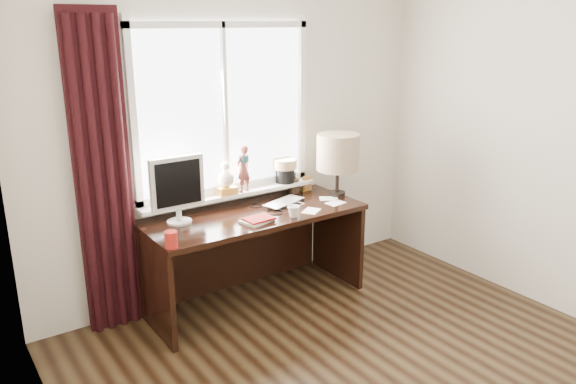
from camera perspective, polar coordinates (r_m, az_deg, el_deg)
wall_back at (r=4.51m, az=-4.92°, el=6.06°), size 3.50×0.00×2.60m
wall_left at (r=2.08m, az=-19.61°, el=-8.18°), size 0.00×4.00×2.60m
laptop at (r=4.46m, az=-0.41°, el=-1.09°), size 0.42×0.34×0.03m
mug at (r=4.17m, az=0.55°, el=-1.94°), size 0.12×0.12×0.09m
red_cup at (r=3.69m, az=-11.78°, el=-4.75°), size 0.08×0.08×0.11m
window at (r=4.40m, az=-6.07°, el=5.86°), size 1.52×0.20×1.40m
curtain at (r=4.04m, az=-18.25°, el=1.26°), size 0.38×0.09×2.25m
desk at (r=4.45m, az=-4.02°, el=-4.71°), size 1.70×0.70×0.75m
monitor at (r=4.06m, az=-11.18°, el=0.62°), size 0.40×0.18×0.49m
notebook_stack at (r=4.09m, az=-3.09°, el=-2.84°), size 0.25×0.21×0.03m
brush_holder at (r=4.76m, az=0.58°, el=0.66°), size 0.09×0.09×0.25m
icon_frame at (r=4.81m, az=1.96°, el=0.86°), size 0.10×0.03×0.13m
table_lamp at (r=4.63m, az=5.09°, el=3.97°), size 0.35×0.35×0.52m
loose_papers at (r=4.48m, az=3.82°, el=-1.22°), size 0.49×0.34×0.00m
desk_cables at (r=4.40m, az=-1.08°, el=-1.50°), size 0.47×0.35×0.01m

